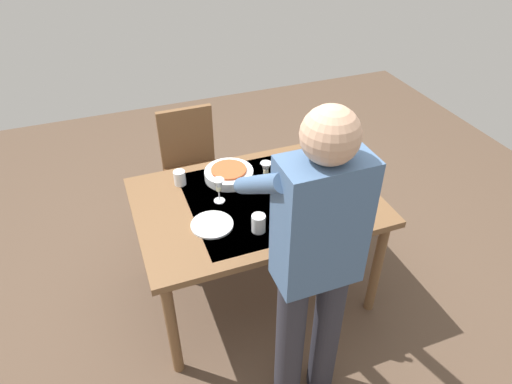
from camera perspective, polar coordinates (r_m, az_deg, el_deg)
name	(u,v)px	position (r m, az deg, el deg)	size (l,w,h in m)	color
ground_plane	(256,287)	(3.16, 0.00, -11.80)	(6.00, 6.00, 0.00)	brown
dining_table	(256,209)	(2.70, 0.00, -2.19)	(1.39, 0.96, 0.76)	brown
chair_near	(191,162)	(3.42, -8.05, 3.68)	(0.40, 0.40, 0.91)	#523019
person_server	(315,259)	(2.00, 7.31, -8.26)	(0.42, 0.61, 1.69)	#2D2D38
wine_bottle	(307,221)	(2.34, 6.33, -3.63)	(0.07, 0.07, 0.30)	black
wine_glass_left	(266,170)	(2.71, 1.24, 2.82)	(0.07, 0.07, 0.15)	white
wine_glass_right	(219,186)	(2.58, -4.68, 0.70)	(0.07, 0.07, 0.15)	white
water_cup_near_left	(180,178)	(2.78, -9.48, 1.76)	(0.07, 0.07, 0.09)	silver
water_cup_near_right	(258,223)	(2.40, 0.31, -3.92)	(0.08, 0.08, 0.10)	silver
serving_bowl_pasta	(229,174)	(2.81, -3.39, 2.30)	(0.30, 0.30, 0.07)	silver
dinner_plate_near	(352,209)	(2.62, 11.83, -2.04)	(0.23, 0.23, 0.01)	silver
dinner_plate_far	(212,225)	(2.47, -5.50, -4.07)	(0.23, 0.23, 0.01)	silver
table_knife	(300,186)	(2.76, 5.57, 0.73)	(0.01, 0.20, 0.01)	silver
table_fork	(300,212)	(2.56, 5.57, -2.54)	(0.01, 0.18, 0.01)	silver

